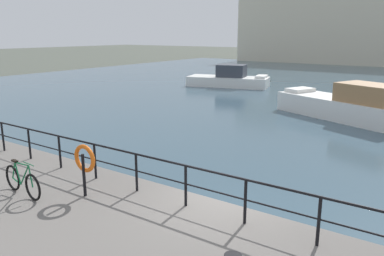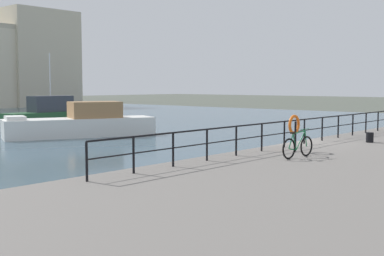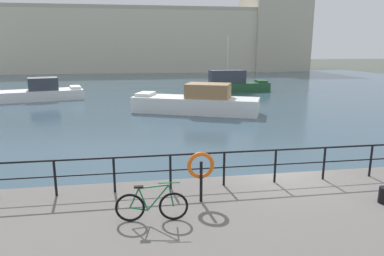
{
  "view_description": "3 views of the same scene",
  "coord_description": "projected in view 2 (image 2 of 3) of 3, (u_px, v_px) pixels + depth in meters",
  "views": [
    {
      "loc": [
        4.63,
        -7.96,
        5.0
      ],
      "look_at": [
        -3.08,
        3.21,
        1.65
      ],
      "focal_mm": 36.08,
      "sensor_mm": 36.0,
      "label": 1
    },
    {
      "loc": [
        -19.92,
        -11.45,
        3.33
      ],
      "look_at": [
        -3.24,
        3.29,
        1.44
      ],
      "focal_mm": 47.39,
      "sensor_mm": 36.0,
      "label": 2
    },
    {
      "loc": [
        -4.75,
        -10.69,
        4.99
      ],
      "look_at": [
        -2.59,
        2.69,
        1.85
      ],
      "focal_mm": 33.31,
      "sensor_mm": 36.0,
      "label": 3
    }
  ],
  "objects": [
    {
      "name": "parked_bicycle",
      "position": [
        298.0,
        147.0,
        17.53
      ],
      "size": [
        1.77,
        0.21,
        0.98
      ],
      "rotation": [
        0.0,
        0.0,
        -0.08
      ],
      "color": "black",
      "rests_on": "quay_promenade"
    },
    {
      "name": "ground_plane",
      "position": [
        295.0,
        160.0,
        22.71
      ],
      "size": [
        240.0,
        240.0,
        0.0
      ],
      "primitive_type": "plane",
      "color": "#4C5147"
    },
    {
      "name": "quay_railing",
      "position": [
        295.0,
        128.0,
        21.08
      ],
      "size": [
        21.29,
        0.07,
        1.08
      ],
      "color": "black",
      "rests_on": "quay_promenade"
    },
    {
      "name": "mooring_bollard",
      "position": [
        370.0,
        137.0,
        22.25
      ],
      "size": [
        0.32,
        0.32,
        0.44
      ],
      "primitive_type": "cylinder",
      "color": "black",
      "rests_on": "quay_promenade"
    },
    {
      "name": "moored_harbor_tender",
      "position": [
        82.0,
        124.0,
        32.81
      ],
      "size": [
        9.73,
        6.04,
        2.25
      ],
      "rotation": [
        0.0,
        0.0,
        2.74
      ],
      "color": "white",
      "rests_on": "water_basin"
    },
    {
      "name": "life_ring_stand",
      "position": [
        294.0,
        126.0,
        19.14
      ],
      "size": [
        0.75,
        0.16,
        1.4
      ],
      "color": "black",
      "rests_on": "quay_promenade"
    },
    {
      "name": "moored_white_yacht",
      "position": [
        53.0,
        113.0,
        44.97
      ],
      "size": [
        9.13,
        2.4,
        6.13
      ],
      "rotation": [
        0.0,
        0.0,
        0.04
      ],
      "color": "#23512D",
      "rests_on": "water_basin"
    }
  ]
}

